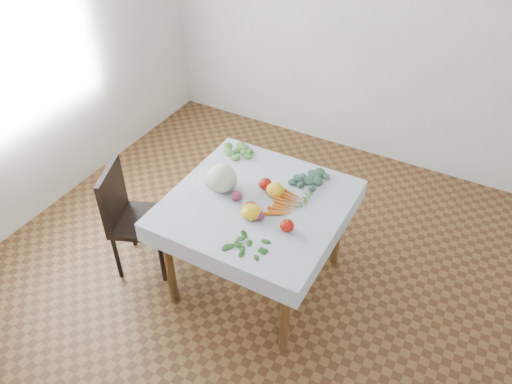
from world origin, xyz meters
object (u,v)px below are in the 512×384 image
table (257,213)px  chair (129,213)px  heirloom_back (275,190)px  carrot_bunch (286,204)px  cabbage (222,178)px

table → chair: size_ratio=1.15×
table → heirloom_back: size_ratio=8.38×
heirloom_back → table: bearing=-120.7°
carrot_bunch → chair: bearing=-162.6°
table → chair: chair is taller
table → carrot_bunch: 0.23m
table → chair: 0.95m
table → cabbage: cabbage is taller
table → carrot_bunch: bearing=15.0°
chair → heirloom_back: 1.08m
chair → heirloom_back: (0.96, 0.41, 0.30)m
chair → carrot_bunch: 1.16m
table → heirloom_back: 0.20m
chair → heirloom_back: chair is taller
table → carrot_bunch: (0.19, 0.05, 0.12)m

